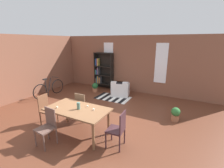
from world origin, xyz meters
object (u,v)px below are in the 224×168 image
object	(u,v)px
dining_chair_near_left	(47,126)
dining_chair_head_right	(118,128)
dining_chair_head_left	(46,108)
dining_chair_far_left	(82,106)
bicycle_second	(49,89)
armchair_white	(120,90)
dining_table	(77,112)
bookshelf_tall	(102,71)
potted_plant_by_shelf	(175,114)
potted_plant_corner	(95,87)
vase_on_table	(79,106)

from	to	relation	value
dining_chair_near_left	dining_chair_head_right	world-z (taller)	same
dining_chair_head_right	dining_chair_head_left	bearing A→B (deg)	-179.77
dining_chair_far_left	dining_chair_head_left	distance (m)	1.11
bicycle_second	armchair_white	bearing A→B (deg)	28.27
dining_table	bookshelf_tall	xyz separation A→B (m)	(-1.71, 4.19, 0.28)
dining_chair_near_left	dining_chair_far_left	world-z (taller)	same
dining_table	dining_chair_near_left	bearing A→B (deg)	-118.79
dining_table	potted_plant_by_shelf	distance (m)	3.16
dining_chair_far_left	potted_plant_corner	distance (m)	3.01
potted_plant_by_shelf	potted_plant_corner	world-z (taller)	same
armchair_white	potted_plant_by_shelf	size ratio (longest dim) A/B	2.11
dining_chair_head_right	dining_table	bearing A→B (deg)	-179.74
bookshelf_tall	potted_plant_corner	size ratio (longest dim) A/B	4.19
vase_on_table	bicycle_second	bearing A→B (deg)	150.81
bookshelf_tall	potted_plant_by_shelf	xyz separation A→B (m)	(4.07, -2.12, -0.71)
dining_table	armchair_white	bearing A→B (deg)	94.71
bookshelf_tall	bicycle_second	xyz separation A→B (m)	(-1.58, -2.32, -0.60)
dining_chair_near_left	dining_chair_head_left	bearing A→B (deg)	140.95
dining_chair_far_left	potted_plant_by_shelf	world-z (taller)	dining_chair_far_left
dining_chair_head_right	potted_plant_by_shelf	distance (m)	2.36
dining_chair_near_left	potted_plant_by_shelf	size ratio (longest dim) A/B	2.04
dining_chair_near_left	vase_on_table	bearing A→B (deg)	57.96
dining_table	potted_plant_corner	bearing A→B (deg)	116.43
dining_chair_head_left	armchair_white	distance (m)	3.62
vase_on_table	bookshelf_tall	bearing A→B (deg)	112.85
vase_on_table	armchair_white	distance (m)	3.55
dining_chair_far_left	armchair_white	distance (m)	2.79
bicycle_second	potted_plant_corner	size ratio (longest dim) A/B	3.67
potted_plant_by_shelf	dining_chair_head_right	bearing A→B (deg)	-118.30
dining_table	dining_chair_far_left	xyz separation A→B (m)	(-0.39, 0.70, -0.17)
dining_chair_head_right	vase_on_table	bearing A→B (deg)	-179.73
vase_on_table	dining_chair_head_left	distance (m)	1.35
dining_chair_head_left	armchair_white	xyz separation A→B (m)	(0.96, 3.49, -0.23)
dining_table	potted_plant_corner	distance (m)	3.83
bookshelf_tall	dining_chair_head_right	bearing A→B (deg)	-54.74
dining_table	potted_plant_by_shelf	bearing A→B (deg)	41.26
potted_plant_by_shelf	dining_chair_far_left	bearing A→B (deg)	-153.58
vase_on_table	potted_plant_by_shelf	world-z (taller)	vase_on_table
dining_chair_head_right	bicycle_second	bearing A→B (deg)	157.68
vase_on_table	dining_chair_head_right	xyz separation A→B (m)	(1.19, 0.01, -0.35)
bookshelf_tall	dining_chair_head_left	bearing A→B (deg)	-83.67
dining_chair_head_right	armchair_white	bearing A→B (deg)	113.79
dining_table	dining_chair_head_right	bearing A→B (deg)	0.26
dining_chair_near_left	bookshelf_tall	world-z (taller)	bookshelf_tall
dining_chair_head_right	bookshelf_tall	world-z (taller)	bookshelf_tall
bicycle_second	dining_chair_far_left	bearing A→B (deg)	-21.91
dining_chair_head_left	armchair_white	size ratio (longest dim) A/B	0.97
dining_chair_head_left	potted_plant_corner	xyz separation A→B (m)	(-0.45, 3.41, -0.27)
dining_table	vase_on_table	size ratio (longest dim) A/B	9.40
dining_chair_head_right	potted_plant_corner	bearing A→B (deg)	130.84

